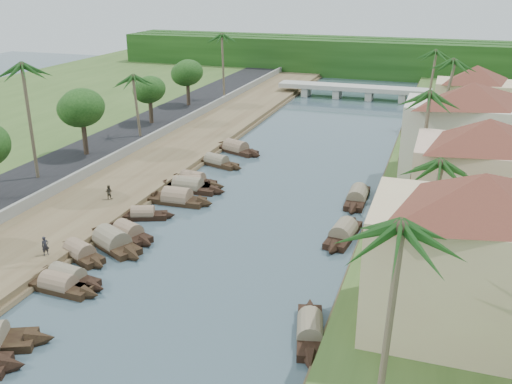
% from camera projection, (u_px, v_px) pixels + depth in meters
% --- Properties ---
extents(ground, '(220.00, 220.00, 0.00)m').
position_uv_depth(ground, '(194.00, 282.00, 42.87)').
color(ground, '#394D56').
rests_on(ground, ground).
extents(left_bank, '(10.00, 180.00, 0.80)m').
position_uv_depth(left_bank, '(138.00, 173.00, 65.19)').
color(left_bank, brown).
rests_on(left_bank, ground).
extents(right_bank, '(16.00, 180.00, 1.20)m').
position_uv_depth(right_bank, '(461.00, 209.00, 54.75)').
color(right_bank, '#345020').
rests_on(right_bank, ground).
extents(road, '(8.00, 180.00, 1.40)m').
position_uv_depth(road, '(75.00, 163.00, 67.61)').
color(road, black).
rests_on(road, ground).
extents(retaining_wall, '(0.40, 180.00, 1.10)m').
position_uv_depth(retaining_wall, '(106.00, 162.00, 66.10)').
color(retaining_wall, slate).
rests_on(retaining_wall, left_bank).
extents(treeline, '(120.00, 14.00, 8.00)m').
position_uv_depth(treeline, '(374.00, 58.00, 130.06)').
color(treeline, '#13340E').
rests_on(treeline, ground).
extents(bridge, '(28.00, 4.00, 2.40)m').
position_uv_depth(bridge, '(354.00, 89.00, 106.06)').
color(bridge, '#A2A298').
rests_on(bridge, ground).
extents(building_near, '(14.85, 14.85, 10.20)m').
position_uv_depth(building_near, '(474.00, 254.00, 33.19)').
color(building_near, '#CDBB89').
rests_on(building_near, right_bank).
extents(building_mid, '(14.11, 14.11, 9.70)m').
position_uv_depth(building_mid, '(482.00, 175.00, 47.17)').
color(building_mid, '#D0AE93').
rests_on(building_mid, right_bank).
extents(building_far, '(15.59, 15.59, 10.20)m').
position_uv_depth(building_far, '(468.00, 130.00, 59.78)').
color(building_far, beige).
rests_on(building_far, right_bank).
extents(building_distant, '(12.62, 12.62, 9.20)m').
position_uv_depth(building_distant, '(473.00, 99.00, 77.38)').
color(building_distant, '#CDBB89').
rests_on(building_distant, right_bank).
extents(sampan_2, '(7.31, 1.92, 1.95)m').
position_uv_depth(sampan_2, '(59.00, 285.00, 41.61)').
color(sampan_2, black).
rests_on(sampan_2, ground).
extents(sampan_3, '(7.43, 2.54, 2.00)m').
position_uv_depth(sampan_3, '(67.00, 278.00, 42.68)').
color(sampan_3, black).
rests_on(sampan_3, ground).
extents(sampan_4, '(7.00, 4.16, 2.02)m').
position_uv_depth(sampan_4, '(80.00, 253.00, 46.45)').
color(sampan_4, black).
rests_on(sampan_4, ground).
extents(sampan_5, '(6.81, 4.13, 2.15)m').
position_uv_depth(sampan_5, '(128.00, 233.00, 49.97)').
color(sampan_5, black).
rests_on(sampan_5, ground).
extents(sampan_6, '(8.39, 5.57, 2.48)m').
position_uv_depth(sampan_6, '(112.00, 242.00, 48.31)').
color(sampan_6, black).
rests_on(sampan_6, ground).
extents(sampan_7, '(6.32, 3.45, 1.74)m').
position_uv_depth(sampan_7, '(143.00, 215.00, 53.90)').
color(sampan_7, black).
rests_on(sampan_7, ground).
extents(sampan_8, '(7.99, 2.32, 2.43)m').
position_uv_depth(sampan_8, '(177.00, 199.00, 57.63)').
color(sampan_8, black).
rests_on(sampan_8, ground).
extents(sampan_9, '(8.86, 1.98, 2.23)m').
position_uv_depth(sampan_9, '(188.00, 187.00, 60.93)').
color(sampan_9, black).
rests_on(sampan_9, ground).
extents(sampan_10, '(8.21, 4.03, 2.22)m').
position_uv_depth(sampan_10, '(188.00, 186.00, 61.28)').
color(sampan_10, black).
rests_on(sampan_10, ground).
extents(sampan_11, '(7.52, 2.60, 2.13)m').
position_uv_depth(sampan_11, '(193.00, 181.00, 62.82)').
color(sampan_11, black).
rests_on(sampan_11, ground).
extents(sampan_12, '(8.12, 3.90, 1.96)m').
position_uv_depth(sampan_12, '(217.00, 162.00, 69.09)').
color(sampan_12, black).
rests_on(sampan_12, ground).
extents(sampan_13, '(8.71, 4.94, 2.35)m').
position_uv_depth(sampan_13, '(236.00, 149.00, 74.20)').
color(sampan_13, black).
rests_on(sampan_13, ground).
extents(sampan_14, '(3.27, 8.06, 1.96)m').
position_uv_depth(sampan_14, '(310.00, 330.00, 36.35)').
color(sampan_14, black).
rests_on(sampan_14, ground).
extents(sampan_15, '(2.59, 8.48, 2.23)m').
position_uv_depth(sampan_15, '(343.00, 233.00, 49.95)').
color(sampan_15, black).
rests_on(sampan_15, ground).
extents(sampan_16, '(1.97, 8.98, 2.19)m').
position_uv_depth(sampan_16, '(357.00, 197.00, 58.15)').
color(sampan_16, black).
rests_on(sampan_16, ground).
extents(canoe_1, '(5.37, 1.90, 0.86)m').
position_uv_depth(canoe_1, '(61.00, 279.00, 43.05)').
color(canoe_1, black).
rests_on(canoe_1, ground).
extents(canoe_2, '(6.26, 2.44, 0.91)m').
position_uv_depth(canoe_2, '(181.00, 180.00, 64.06)').
color(canoe_2, black).
rests_on(canoe_2, ground).
extents(palm_0, '(3.20, 3.20, 12.01)m').
position_uv_depth(palm_0, '(396.00, 230.00, 24.40)').
color(palm_0, '#725E4C').
rests_on(palm_0, ground).
extents(palm_1, '(3.20, 3.20, 9.40)m').
position_uv_depth(palm_1, '(432.00, 164.00, 41.10)').
color(palm_1, '#725E4C').
rests_on(palm_1, ground).
extents(palm_2, '(3.20, 3.20, 11.98)m').
position_uv_depth(palm_2, '(429.00, 96.00, 51.46)').
color(palm_2, '#725E4C').
rests_on(palm_2, ground).
extents(palm_3, '(3.20, 3.20, 12.51)m').
position_uv_depth(palm_3, '(446.00, 62.00, 67.84)').
color(palm_3, '#725E4C').
rests_on(palm_3, ground).
extents(palm_5, '(3.20, 3.20, 13.42)m').
position_uv_depth(palm_5, '(22.00, 68.00, 56.77)').
color(palm_5, '#725E4C').
rests_on(palm_5, ground).
extents(palm_6, '(3.20, 3.20, 9.51)m').
position_uv_depth(palm_6, '(135.00, 78.00, 73.74)').
color(palm_6, '#725E4C').
rests_on(palm_6, ground).
extents(palm_7, '(3.20, 3.20, 11.75)m').
position_uv_depth(palm_7, '(433.00, 53.00, 82.05)').
color(palm_7, '#725E4C').
rests_on(palm_7, ground).
extents(palm_8, '(3.20, 3.20, 12.36)m').
position_uv_depth(palm_8, '(223.00, 36.00, 96.32)').
color(palm_8, '#725E4C').
rests_on(palm_8, ground).
extents(tree_3, '(5.21, 5.21, 7.79)m').
position_uv_depth(tree_3, '(82.00, 109.00, 66.84)').
color(tree_3, '#473628').
rests_on(tree_3, ground).
extents(tree_4, '(4.36, 4.36, 6.64)m').
position_uv_depth(tree_4, '(150.00, 90.00, 81.67)').
color(tree_4, '#473628').
rests_on(tree_4, ground).
extents(tree_5, '(4.81, 4.81, 7.28)m').
position_uv_depth(tree_5, '(187.00, 73.00, 92.90)').
color(tree_5, '#473628').
rests_on(tree_5, ground).
extents(person_near, '(0.63, 0.69, 1.57)m').
position_uv_depth(person_near, '(45.00, 246.00, 45.03)').
color(person_near, '#222128').
rests_on(person_near, left_bank).
extents(person_far, '(0.80, 0.68, 1.44)m').
position_uv_depth(person_far, '(109.00, 192.00, 56.39)').
color(person_far, '#373226').
rests_on(person_far, left_bank).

